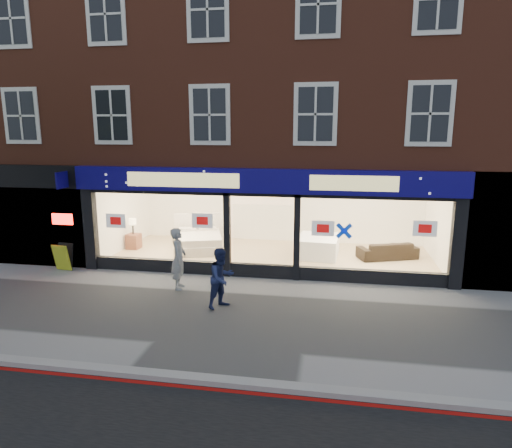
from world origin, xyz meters
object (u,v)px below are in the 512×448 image
(display_bed, at_px, (198,241))
(pedestrian_blue, at_px, (222,278))
(pedestrian_grey, at_px, (179,258))
(a_board, at_px, (63,257))
(mattress_stack, at_px, (318,246))
(sofa, at_px, (387,250))

(display_bed, distance_m, pedestrian_blue, 5.38)
(pedestrian_grey, bearing_deg, a_board, 68.02)
(pedestrian_blue, bearing_deg, pedestrian_grey, 88.93)
(a_board, relative_size, pedestrian_blue, 0.56)
(a_board, xyz_separation_m, pedestrian_blue, (5.71, -2.13, 0.34))
(display_bed, distance_m, mattress_stack, 4.33)
(pedestrian_grey, bearing_deg, mattress_stack, -53.71)
(sofa, relative_size, pedestrian_blue, 1.29)
(sofa, distance_m, pedestrian_blue, 6.70)
(pedestrian_blue, bearing_deg, display_bed, 59.25)
(mattress_stack, distance_m, a_board, 8.38)
(mattress_stack, bearing_deg, sofa, 1.09)
(display_bed, relative_size, a_board, 2.92)
(pedestrian_grey, bearing_deg, display_bed, 0.37)
(mattress_stack, xyz_separation_m, pedestrian_grey, (-3.73, -3.73, 0.43))
(sofa, height_order, pedestrian_blue, pedestrian_blue)
(mattress_stack, distance_m, sofa, 2.32)
(a_board, distance_m, pedestrian_grey, 4.32)
(pedestrian_blue, bearing_deg, a_board, 105.44)
(sofa, distance_m, a_board, 10.61)
(display_bed, xyz_separation_m, sofa, (6.66, -0.01, -0.04))
(a_board, height_order, pedestrian_grey, pedestrian_grey)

